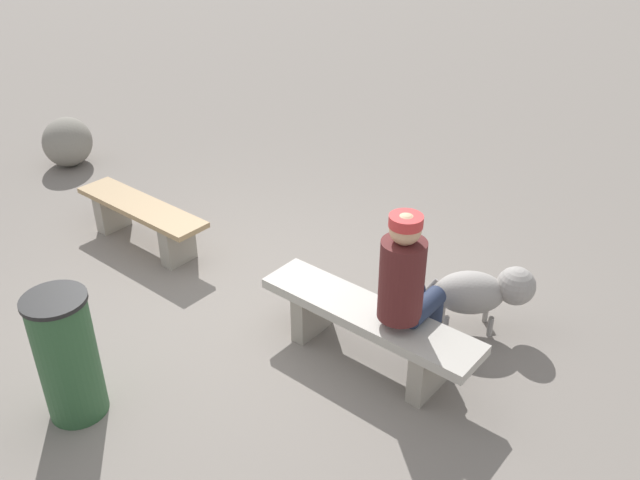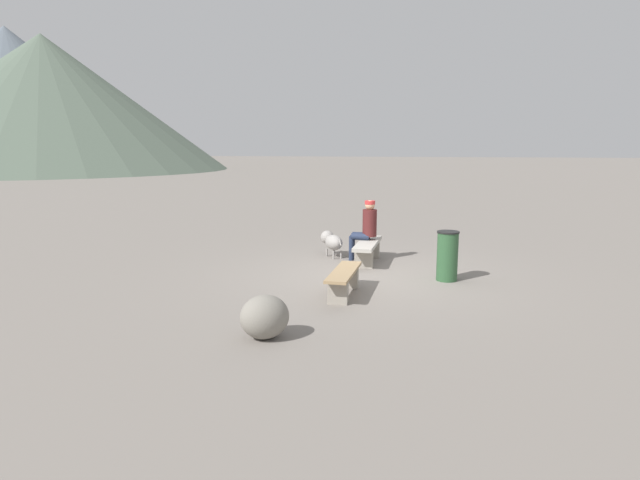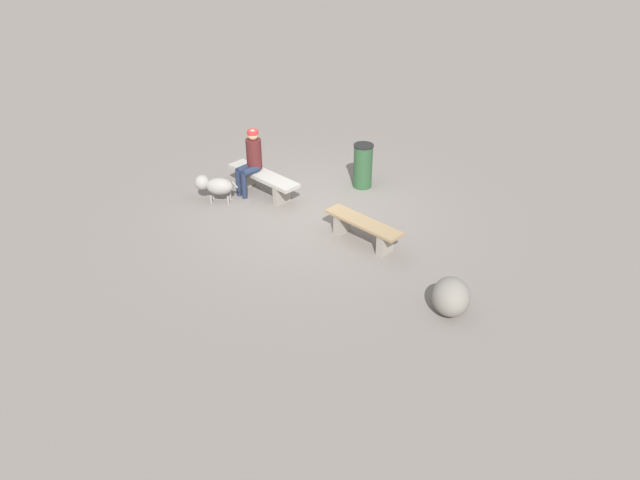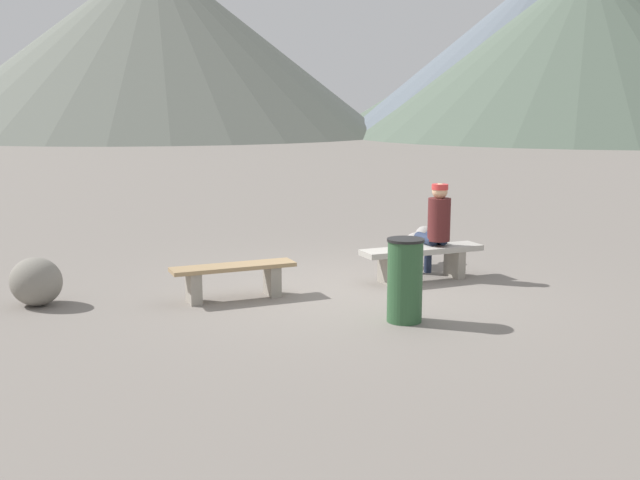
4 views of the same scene
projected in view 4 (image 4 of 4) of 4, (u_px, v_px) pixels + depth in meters
name	position (u px, v px, depth m)	size (l,w,h in m)	color
ground	(348.00, 293.00, 9.86)	(210.00, 210.00, 0.06)	gray
bench_left	(234.00, 276.00, 9.38)	(1.58, 0.42, 0.44)	gray
bench_right	(422.00, 257.00, 10.39)	(1.78, 0.47, 0.47)	gray
seated_person	(436.00, 223.00, 10.49)	(0.33, 0.60, 1.35)	#511E1E
dog	(419.00, 242.00, 11.38)	(0.77, 0.66, 0.57)	gray
trash_bin	(405.00, 280.00, 8.36)	(0.42, 0.42, 0.95)	#2D5633
boulder	(36.00, 282.00, 9.07)	(0.67, 0.58, 0.59)	gray
distant_peak_1	(157.00, 45.00, 63.25)	(39.21, 39.21, 15.07)	slate
distant_peak_2	(552.00, 48.00, 62.09)	(35.15, 35.15, 14.35)	slate
distant_peak_3	(523.00, 73.00, 65.55)	(34.26, 34.26, 10.67)	#566656
distant_peak_4	(585.00, 51.00, 57.49)	(35.41, 35.41, 13.25)	#566656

